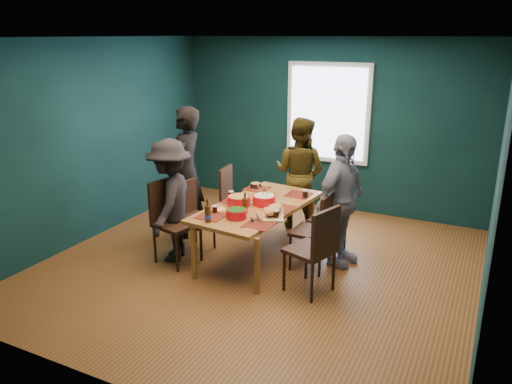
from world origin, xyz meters
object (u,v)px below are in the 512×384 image
Objects in this scene: dining_table at (258,210)px; person_far_left at (186,173)px; chair_left_mid at (190,210)px; person_back at (300,173)px; person_right at (341,201)px; bowl_herbs at (237,213)px; chair_right_mid at (319,226)px; bowl_salad at (239,200)px; cutting_board at (273,211)px; chair_left_near at (171,215)px; person_near_left at (171,201)px; chair_right_near at (317,244)px; chair_left_far at (232,193)px; bowl_dumpling at (264,199)px; chair_right_far at (334,215)px.

person_far_left is (-1.23, 0.25, 0.27)m from dining_table.
person_back reaches higher than chair_left_mid.
person_right is 1.28m from bowl_herbs.
chair_right_mid is 1.00m from bowl_herbs.
bowl_salad is 0.56m from cutting_board.
person_far_left is at bearing 147.45° from bowl_herbs.
bowl_salad is at bearing 14.37° from chair_left_mid.
cutting_board is at bearing 25.64° from chair_left_near.
person_back is at bearing 131.05° from person_near_left.
person_far_left is (-0.30, 0.38, 0.38)m from chair_left_mid.
bowl_herbs is (-0.02, -0.52, 0.12)m from dining_table.
chair_left_mid is at bearing -174.87° from chair_right_near.
chair_left_far reaches higher than dining_table.
person_right is at bearing 36.28° from chair_left_near.
chair_right_near is 2.04m from person_back.
chair_right_mid is 0.53× the size of person_far_left.
bowl_dumpling is 0.49× the size of cutting_board.
dining_table is 1.93× the size of chair_right_near.
bowl_herbs is (0.91, -0.39, 0.23)m from chair_left_mid.
person_near_left reaches higher than chair_left_mid.
chair_left_near reaches higher than chair_right_mid.
person_back reaches higher than chair_left_near.
chair_right_near is (0.16, -1.09, 0.05)m from chair_right_far.
person_back is 1.53m from cutting_board.
person_back reaches higher than chair_right_near.
chair_left_mid is 3.18× the size of bowl_salad.
chair_left_mid reaches higher than dining_table.
chair_right_near is (1.91, -0.43, 0.06)m from chair_left_mid.
chair_right_near is (0.18, -0.58, 0.02)m from chair_right_mid.
bowl_dumpling is at bearing 45.39° from dining_table.
bowl_herbs is (-0.84, -1.05, 0.23)m from chair_right_far.
bowl_dumpling is at bearing 94.81° from person_back.
dining_table is at bearing -50.42° from chair_left_far.
chair_right_far is at bearing 141.49° from person_back.
person_near_left is at bearing -103.29° from chair_left_far.
chair_right_far is at bearing 38.44° from dining_table.
chair_left_near is 0.68× the size of person_near_left.
chair_right_far is at bearing -14.80° from chair_left_far.
chair_left_far is at bearing 160.91° from chair_right_near.
bowl_herbs is (-0.99, -0.81, -0.05)m from person_right.
bowl_dumpling is (0.06, 0.05, 0.13)m from dining_table.
person_right is (0.91, -0.96, 0.00)m from person_back.
person_right is (0.17, 0.27, 0.25)m from chair_right_mid.
person_far_left reaches higher than bowl_herbs.
person_right is at bearing 16.58° from cutting_board.
person_far_left is (-2.21, 0.81, 0.33)m from chair_right_near.
bowl_salad is 1.16× the size of bowl_herbs.
dining_table is 1.12m from chair_left_far.
dining_table is 0.98m from chair_right_far.
chair_left_far is 0.55× the size of person_right.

